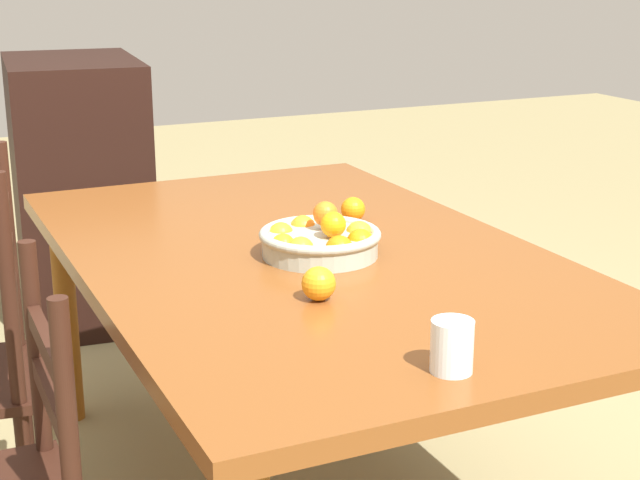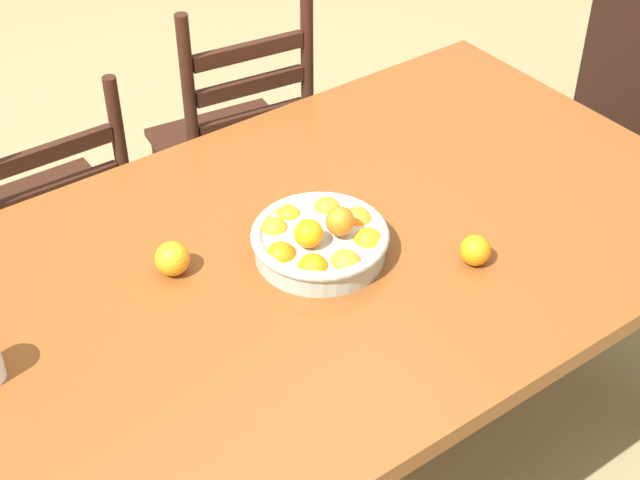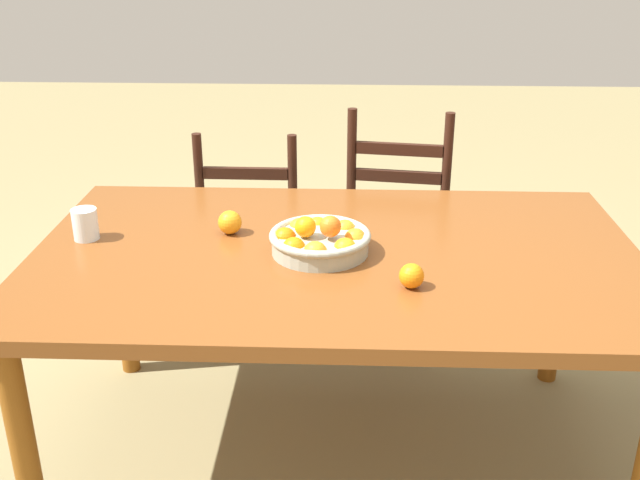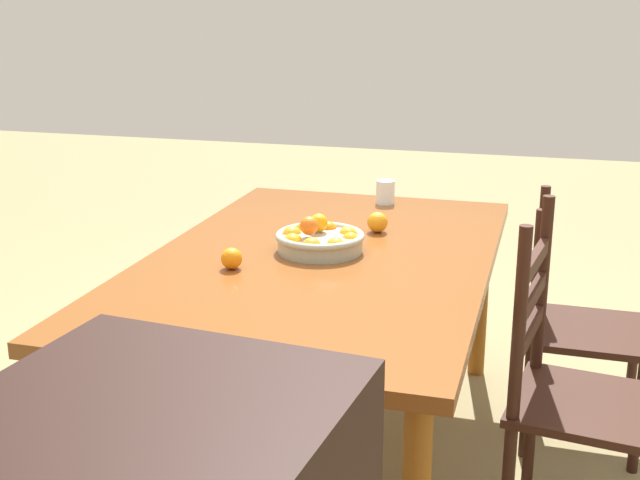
{
  "view_description": "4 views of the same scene",
  "coord_description": "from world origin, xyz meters",
  "px_view_note": "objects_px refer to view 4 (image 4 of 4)",
  "views": [
    {
      "loc": [
        -2.12,
        0.94,
        1.45
      ],
      "look_at": [
        -0.05,
        -0.02,
        0.77
      ],
      "focal_mm": 54.99,
      "sensor_mm": 36.0,
      "label": 1
    },
    {
      "loc": [
        -0.97,
        -1.29,
        2.03
      ],
      "look_at": [
        -0.05,
        -0.02,
        0.77
      ],
      "focal_mm": 52.85,
      "sensor_mm": 36.0,
      "label": 2
    },
    {
      "loc": [
        0.03,
        -2.02,
        1.63
      ],
      "look_at": [
        -0.05,
        -0.02,
        0.77
      ],
      "focal_mm": 42.06,
      "sensor_mm": 36.0,
      "label": 3
    },
    {
      "loc": [
        2.51,
        0.71,
        1.55
      ],
      "look_at": [
        -0.05,
        -0.02,
        0.77
      ],
      "focal_mm": 46.74,
      "sensor_mm": 36.0,
      "label": 4
    }
  ],
  "objects_px": {
    "chair_by_cabinet": "(575,329)",
    "orange_loose_1": "(377,222)",
    "dining_table": "(320,276)",
    "orange_loose_0": "(232,258)",
    "chair_near_window": "(571,394)",
    "drinking_glass": "(385,192)",
    "fruit_bowl": "(319,240)"
  },
  "relations": [
    {
      "from": "orange_loose_0",
      "to": "drinking_glass",
      "type": "xyz_separation_m",
      "value": [
        -0.97,
        0.29,
        0.01
      ]
    },
    {
      "from": "chair_near_window",
      "to": "orange_loose_1",
      "type": "distance_m",
      "value": 0.95
    },
    {
      "from": "drinking_glass",
      "to": "chair_by_cabinet",
      "type": "bearing_deg",
      "value": 62.2
    },
    {
      "from": "chair_near_window",
      "to": "orange_loose_0",
      "type": "xyz_separation_m",
      "value": [
        -0.04,
        -1.04,
        0.31
      ]
    },
    {
      "from": "chair_by_cabinet",
      "to": "orange_loose_1",
      "type": "height_order",
      "value": "chair_by_cabinet"
    },
    {
      "from": "dining_table",
      "to": "chair_near_window",
      "type": "bearing_deg",
      "value": 73.62
    },
    {
      "from": "chair_near_window",
      "to": "orange_loose_0",
      "type": "bearing_deg",
      "value": 96.09
    },
    {
      "from": "chair_by_cabinet",
      "to": "orange_loose_1",
      "type": "bearing_deg",
      "value": 92.89
    },
    {
      "from": "chair_by_cabinet",
      "to": "orange_loose_1",
      "type": "distance_m",
      "value": 0.79
    },
    {
      "from": "dining_table",
      "to": "drinking_glass",
      "type": "xyz_separation_m",
      "value": [
        -0.77,
        0.06,
        0.12
      ]
    },
    {
      "from": "orange_loose_1",
      "to": "drinking_glass",
      "type": "bearing_deg",
      "value": -172.18
    },
    {
      "from": "orange_loose_1",
      "to": "drinking_glass",
      "type": "relative_size",
      "value": 0.77
    },
    {
      "from": "chair_near_window",
      "to": "fruit_bowl",
      "type": "height_order",
      "value": "chair_near_window"
    },
    {
      "from": "chair_by_cabinet",
      "to": "orange_loose_0",
      "type": "distance_m",
      "value": 1.25
    },
    {
      "from": "fruit_bowl",
      "to": "orange_loose_0",
      "type": "xyz_separation_m",
      "value": [
        0.25,
        -0.21,
        -0.01
      ]
    },
    {
      "from": "orange_loose_0",
      "to": "drinking_glass",
      "type": "bearing_deg",
      "value": 163.3
    },
    {
      "from": "drinking_glass",
      "to": "fruit_bowl",
      "type": "bearing_deg",
      "value": -6.21
    },
    {
      "from": "drinking_glass",
      "to": "dining_table",
      "type": "bearing_deg",
      "value": -4.48
    },
    {
      "from": "dining_table",
      "to": "chair_near_window",
      "type": "xyz_separation_m",
      "value": [
        0.24,
        0.81,
        -0.2
      ]
    },
    {
      "from": "dining_table",
      "to": "orange_loose_0",
      "type": "height_order",
      "value": "orange_loose_0"
    },
    {
      "from": "orange_loose_0",
      "to": "chair_near_window",
      "type": "bearing_deg",
      "value": 88.06
    },
    {
      "from": "chair_near_window",
      "to": "orange_loose_1",
      "type": "bearing_deg",
      "value": 58.52
    },
    {
      "from": "orange_loose_1",
      "to": "chair_near_window",
      "type": "bearing_deg",
      "value": 50.49
    },
    {
      "from": "chair_near_window",
      "to": "drinking_glass",
      "type": "bearing_deg",
      "value": 44.87
    },
    {
      "from": "orange_loose_1",
      "to": "drinking_glass",
      "type": "distance_m",
      "value": 0.44
    },
    {
      "from": "drinking_glass",
      "to": "chair_near_window",
      "type": "bearing_deg",
      "value": 36.84
    },
    {
      "from": "orange_loose_1",
      "to": "chair_by_cabinet",
      "type": "bearing_deg",
      "value": 92.1
    },
    {
      "from": "dining_table",
      "to": "drinking_glass",
      "type": "height_order",
      "value": "drinking_glass"
    },
    {
      "from": "dining_table",
      "to": "orange_loose_1",
      "type": "bearing_deg",
      "value": 160.24
    },
    {
      "from": "chair_by_cabinet",
      "to": "drinking_glass",
      "type": "height_order",
      "value": "chair_by_cabinet"
    },
    {
      "from": "dining_table",
      "to": "orange_loose_0",
      "type": "relative_size",
      "value": 26.69
    },
    {
      "from": "fruit_bowl",
      "to": "orange_loose_1",
      "type": "xyz_separation_m",
      "value": [
        -0.28,
        0.14,
        -0.0
      ]
    }
  ]
}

